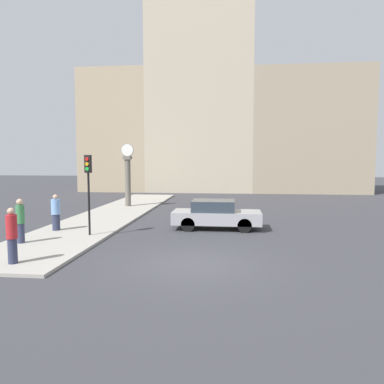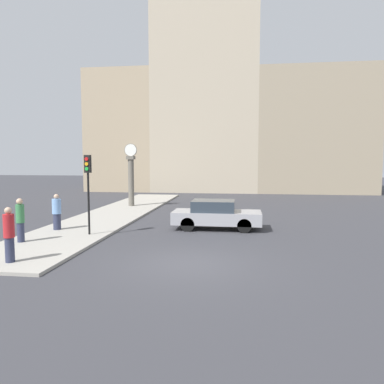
{
  "view_description": "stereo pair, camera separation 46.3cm",
  "coord_description": "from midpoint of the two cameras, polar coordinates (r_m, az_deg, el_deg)",
  "views": [
    {
      "loc": [
        1.24,
        -11.84,
        3.4
      ],
      "look_at": [
        -0.68,
        5.83,
        1.81
      ],
      "focal_mm": 35.0,
      "sensor_mm": 36.0,
      "label": 1
    },
    {
      "loc": [
        1.7,
        -11.78,
        3.4
      ],
      "look_at": [
        -0.68,
        5.83,
        1.81
      ],
      "focal_mm": 35.0,
      "sensor_mm": 36.0,
      "label": 2
    }
  ],
  "objects": [
    {
      "name": "pedestrian_green_hoodie",
      "position": [
        16.13,
        -25.44,
        -3.94
      ],
      "size": [
        0.32,
        0.32,
        1.74
      ],
      "color": "#2D334C",
      "rests_on": "sidewalk_corner"
    },
    {
      "name": "pedestrian_red_top",
      "position": [
        13.14,
        -26.67,
        -5.95
      ],
      "size": [
        0.34,
        0.34,
        1.76
      ],
      "color": "#2D334C",
      "rests_on": "sidewalk_corner"
    },
    {
      "name": "sidewalk_corner",
      "position": [
        23.12,
        -12.57,
        -3.33
      ],
      "size": [
        3.76,
        23.69,
        0.11
      ],
      "primitive_type": "cube",
      "color": "#A39E93",
      "rests_on": "ground_plane"
    },
    {
      "name": "sedan_car",
      "position": [
        18.12,
        2.92,
        -3.44
      ],
      "size": [
        4.23,
        1.75,
        1.4
      ],
      "color": "#9E9EA3",
      "rests_on": "ground_plane"
    },
    {
      "name": "building_row",
      "position": [
        39.23,
        3.48,
        11.45
      ],
      "size": [
        28.94,
        5.0,
        19.01
      ],
      "color": "tan",
      "rests_on": "ground_plane"
    },
    {
      "name": "pedestrian_blue_stripe",
      "position": [
        18.35,
        -20.72,
        -2.97
      ],
      "size": [
        0.41,
        0.41,
        1.65
      ],
      "color": "#2D334C",
      "rests_on": "sidewalk_corner"
    },
    {
      "name": "ground_plane",
      "position": [
        12.37,
        -0.89,
        -10.82
      ],
      "size": [
        120.0,
        120.0,
        0.0
      ],
      "primitive_type": "plane",
      "color": "#38383D"
    },
    {
      "name": "traffic_light_near",
      "position": [
        16.61,
        -16.29,
        2.11
      ],
      "size": [
        0.26,
        0.24,
        3.44
      ],
      "color": "black",
      "rests_on": "sidewalk_corner"
    },
    {
      "name": "street_clock",
      "position": [
        26.3,
        -10.27,
        2.29
      ],
      "size": [
        0.89,
        0.52,
        4.33
      ],
      "color": "#666056",
      "rests_on": "sidewalk_corner"
    }
  ]
}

